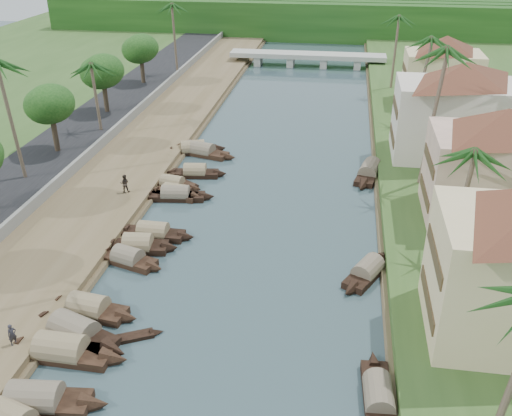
# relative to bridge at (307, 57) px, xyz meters

# --- Properties ---
(ground) EXTENTS (220.00, 220.00, 0.00)m
(ground) POSITION_rel_bridge_xyz_m (-0.00, -72.00, -1.72)
(ground) COLOR #32464B
(ground) RESTS_ON ground
(left_bank) EXTENTS (10.00, 180.00, 0.80)m
(left_bank) POSITION_rel_bridge_xyz_m (-16.00, -52.00, -1.32)
(left_bank) COLOR brown
(left_bank) RESTS_ON ground
(right_bank) EXTENTS (16.00, 180.00, 1.20)m
(right_bank) POSITION_rel_bridge_xyz_m (19.00, -52.00, -1.12)
(right_bank) COLOR #2F4C1E
(right_bank) RESTS_ON ground
(road) EXTENTS (8.00, 180.00, 1.40)m
(road) POSITION_rel_bridge_xyz_m (-24.50, -52.00, -1.02)
(road) COLOR black
(road) RESTS_ON ground
(retaining_wall) EXTENTS (0.40, 180.00, 1.10)m
(retaining_wall) POSITION_rel_bridge_xyz_m (-20.20, -52.00, -0.37)
(retaining_wall) COLOR slate
(retaining_wall) RESTS_ON left_bank
(treeline) EXTENTS (120.00, 14.00, 8.00)m
(treeline) POSITION_rel_bridge_xyz_m (-0.00, 28.00, 2.28)
(treeline) COLOR #143C10
(treeline) RESTS_ON ground
(bridge) EXTENTS (28.00, 4.00, 2.40)m
(bridge) POSITION_rel_bridge_xyz_m (0.00, 0.00, 0.00)
(bridge) COLOR #A2A399
(bridge) RESTS_ON ground
(building_mid) EXTENTS (14.11, 14.11, 9.70)m
(building_mid) POSITION_rel_bridge_xyz_m (19.99, -58.00, 4.41)
(building_mid) COLOR beige
(building_mid) RESTS_ON right_bank
(building_far) EXTENTS (15.59, 15.59, 10.20)m
(building_far) POSITION_rel_bridge_xyz_m (18.99, -44.00, 4.66)
(building_far) COLOR beige
(building_far) RESTS_ON right_bank
(building_distant) EXTENTS (12.62, 12.62, 9.20)m
(building_distant) POSITION_rel_bridge_xyz_m (19.99, -24.00, 4.16)
(building_distant) COLOR beige
(building_distant) RESTS_ON right_bank
(sampan_0) EXTENTS (8.71, 2.57, 2.25)m
(sampan_0) POSITION_rel_bridge_xyz_m (-9.03, -83.24, -1.31)
(sampan_0) COLOR black
(sampan_0) RESTS_ON ground
(sampan_2) EXTENTS (8.98, 2.18, 2.34)m
(sampan_2) POSITION_rel_bridge_xyz_m (-9.44, -79.20, -1.30)
(sampan_2) COLOR black
(sampan_2) RESTS_ON ground
(sampan_3) EXTENTS (8.84, 4.73, 2.34)m
(sampan_3) POSITION_rel_bridge_xyz_m (-9.42, -77.36, -1.30)
(sampan_3) COLOR black
(sampan_3) RESTS_ON ground
(sampan_4) EXTENTS (7.73, 2.67, 2.16)m
(sampan_4) POSITION_rel_bridge_xyz_m (-9.53, -74.87, -1.31)
(sampan_4) COLOR black
(sampan_4) RESTS_ON ground
(sampan_5) EXTENTS (6.92, 2.36, 2.18)m
(sampan_5) POSITION_rel_bridge_xyz_m (-8.96, -66.26, -1.31)
(sampan_5) COLOR black
(sampan_5) RESTS_ON ground
(sampan_6) EXTENTS (6.75, 3.39, 2.01)m
(sampan_6) POSITION_rel_bridge_xyz_m (-9.09, -68.30, -1.31)
(sampan_6) COLOR black
(sampan_6) RESTS_ON ground
(sampan_7) EXTENTS (7.49, 1.83, 2.01)m
(sampan_7) POSITION_rel_bridge_xyz_m (-8.40, -64.01, -1.31)
(sampan_7) COLOR black
(sampan_7) RESTS_ON ground
(sampan_8) EXTENTS (6.38, 2.45, 1.97)m
(sampan_8) POSITION_rel_bridge_xyz_m (-8.73, -56.24, -1.31)
(sampan_8) COLOR black
(sampan_8) RESTS_ON ground
(sampan_9) EXTENTS (7.93, 2.42, 2.00)m
(sampan_9) POSITION_rel_bridge_xyz_m (-8.55, -56.60, -1.31)
(sampan_9) COLOR black
(sampan_9) RESTS_ON ground
(sampan_10) EXTENTS (6.63, 2.57, 1.85)m
(sampan_10) POSITION_rel_bridge_xyz_m (-9.59, -54.17, -1.32)
(sampan_10) COLOR black
(sampan_10) RESTS_ON ground
(sampan_11) EXTENTS (6.96, 2.33, 2.00)m
(sampan_11) POSITION_rel_bridge_xyz_m (-8.03, -50.98, -1.31)
(sampan_11) COLOR black
(sampan_11) RESTS_ON ground
(sampan_12) EXTENTS (9.37, 4.11, 2.20)m
(sampan_12) POSITION_rel_bridge_xyz_m (-8.95, -44.97, -1.31)
(sampan_12) COLOR black
(sampan_12) RESTS_ON ground
(sampan_13) EXTENTS (8.03, 4.28, 2.18)m
(sampan_13) POSITION_rel_bridge_xyz_m (-9.92, -44.61, -1.31)
(sampan_13) COLOR black
(sampan_13) RESTS_ON ground
(sampan_14) EXTENTS (1.94, 7.95, 1.95)m
(sampan_14) POSITION_rel_bridge_xyz_m (9.98, -80.05, -1.31)
(sampan_14) COLOR black
(sampan_14) RESTS_ON ground
(sampan_15) EXTENTS (4.74, 7.30, 2.02)m
(sampan_15) POSITION_rel_bridge_xyz_m (9.62, -67.19, -1.31)
(sampan_15) COLOR black
(sampan_15) RESTS_ON ground
(sampan_16) EXTENTS (3.82, 9.63, 2.30)m
(sampan_16) POSITION_rel_bridge_xyz_m (10.20, -47.90, -1.30)
(sampan_16) COLOR black
(sampan_16) RESTS_ON ground
(canoe_1) EXTENTS (4.95, 3.05, 0.83)m
(canoe_1) POSITION_rel_bridge_xyz_m (-6.09, -77.15, -1.62)
(canoe_1) COLOR black
(canoe_1) RESTS_ON ground
(canoe_2) EXTENTS (4.74, 3.52, 0.76)m
(canoe_2) POSITION_rel_bridge_xyz_m (-8.77, -52.89, -1.62)
(canoe_2) COLOR black
(canoe_2) RESTS_ON ground
(palm_1) EXTENTS (3.20, 3.20, 10.05)m
(palm_1) POSITION_rel_bridge_xyz_m (16.00, -64.87, 7.79)
(palm_1) COLOR brown
(palm_1) RESTS_ON ground
(palm_2) EXTENTS (3.20, 3.20, 14.53)m
(palm_2) POSITION_rel_bridge_xyz_m (15.00, -51.70, 12.10)
(palm_2) COLOR brown
(palm_2) RESTS_ON ground
(palm_3) EXTENTS (3.20, 3.20, 11.96)m
(palm_3) POSITION_rel_bridge_xyz_m (16.00, -32.77, 9.64)
(palm_3) COLOR brown
(palm_3) RESTS_ON ground
(palm_5) EXTENTS (3.20, 3.20, 12.94)m
(palm_5) POSITION_rel_bridge_xyz_m (-24.00, -56.80, 10.77)
(palm_5) COLOR brown
(palm_5) RESTS_ON ground
(palm_6) EXTENTS (3.20, 3.20, 9.46)m
(palm_6) POSITION_rel_bridge_xyz_m (-22.00, -42.24, 7.42)
(palm_6) COLOR brown
(palm_6) RESTS_ON ground
(palm_7) EXTENTS (3.20, 3.20, 11.96)m
(palm_7) POSITION_rel_bridge_xyz_m (14.00, -16.73, 9.63)
(palm_7) COLOR brown
(palm_7) RESTS_ON ground
(palm_8) EXTENTS (3.20, 3.20, 12.31)m
(palm_8) POSITION_rel_bridge_xyz_m (-20.50, -13.70, 10.17)
(palm_8) COLOR brown
(palm_8) RESTS_ON ground
(tree_3) EXTENTS (4.93, 4.93, 7.30)m
(tree_3) POSITION_rel_bridge_xyz_m (-24.00, -49.53, 4.87)
(tree_3) COLOR #4A392A
(tree_3) RESTS_ON ground
(tree_4) EXTENTS (5.16, 5.16, 7.40)m
(tree_4) POSITION_rel_bridge_xyz_m (-24.00, -35.20, 4.88)
(tree_4) COLOR #4A392A
(tree_4) RESTS_ON ground
(tree_5) EXTENTS (5.01, 5.01, 7.22)m
(tree_5) POSITION_rel_bridge_xyz_m (-24.00, -20.41, 4.75)
(tree_5) COLOR #4A392A
(tree_5) RESTS_ON ground
(tree_6) EXTENTS (4.95, 4.95, 7.02)m
(tree_6) POSITION_rel_bridge_xyz_m (24.00, -43.30, 4.39)
(tree_6) COLOR #4A392A
(tree_6) RESTS_ON ground
(person_near) EXTENTS (0.61, 0.65, 1.49)m
(person_near) POSITION_rel_bridge_xyz_m (-12.36, -79.46, -0.18)
(person_near) COLOR #26252C
(person_near) RESTS_ON left_bank
(person_far) EXTENTS (0.99, 0.85, 1.80)m
(person_far) POSITION_rel_bridge_xyz_m (-13.30, -57.36, -0.02)
(person_far) COLOR #352B25
(person_far) RESTS_ON left_bank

